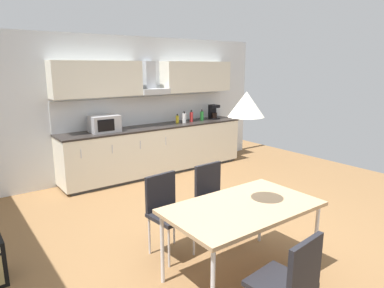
{
  "coord_description": "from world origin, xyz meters",
  "views": [
    {
      "loc": [
        -2.48,
        -2.87,
        2.0
      ],
      "look_at": [
        0.13,
        0.64,
        1.0
      ],
      "focal_mm": 32.0,
      "sensor_mm": 36.0,
      "label": 1
    }
  ],
  "objects_px": {
    "chair_far_left": "(166,206)",
    "bottle_green": "(202,116)",
    "microwave": "(104,124)",
    "chair_near_left": "(291,279)",
    "chair_far_right": "(213,193)",
    "pendant_lamp": "(246,104)",
    "dining_table": "(243,210)",
    "bottle_white": "(184,118)",
    "bottle_red": "(191,117)",
    "bottle_yellow": "(177,119)",
    "coffee_maker": "(213,112)"
  },
  "relations": [
    {
      "from": "chair_far_left",
      "to": "bottle_green",
      "type": "bearing_deg",
      "value": 45.83
    },
    {
      "from": "microwave",
      "to": "bottle_green",
      "type": "bearing_deg",
      "value": 0.4
    },
    {
      "from": "chair_far_left",
      "to": "chair_near_left",
      "type": "xyz_separation_m",
      "value": [
        0.02,
        -1.61,
        0.0
      ]
    },
    {
      "from": "chair_far_left",
      "to": "chair_far_right",
      "type": "xyz_separation_m",
      "value": [
        0.65,
        0.0,
        0.0
      ]
    },
    {
      "from": "chair_near_left",
      "to": "pendant_lamp",
      "type": "xyz_separation_m",
      "value": [
        0.32,
        0.81,
        1.14
      ]
    },
    {
      "from": "dining_table",
      "to": "chair_far_left",
      "type": "height_order",
      "value": "chair_far_left"
    },
    {
      "from": "bottle_white",
      "to": "pendant_lamp",
      "type": "xyz_separation_m",
      "value": [
        -1.68,
        -3.32,
        0.67
      ]
    },
    {
      "from": "chair_far_left",
      "to": "microwave",
      "type": "bearing_deg",
      "value": 81.34
    },
    {
      "from": "microwave",
      "to": "bottle_red",
      "type": "height_order",
      "value": "microwave"
    },
    {
      "from": "bottle_red",
      "to": "bottle_green",
      "type": "xyz_separation_m",
      "value": [
        0.28,
        0.02,
        -0.01
      ]
    },
    {
      "from": "bottle_yellow",
      "to": "chair_far_left",
      "type": "bearing_deg",
      "value": -126.28
    },
    {
      "from": "bottle_white",
      "to": "pendant_lamp",
      "type": "bearing_deg",
      "value": -116.89
    },
    {
      "from": "bottle_red",
      "to": "dining_table",
      "type": "bearing_deg",
      "value": -119.28
    },
    {
      "from": "dining_table",
      "to": "pendant_lamp",
      "type": "height_order",
      "value": "pendant_lamp"
    },
    {
      "from": "bottle_red",
      "to": "bottle_green",
      "type": "bearing_deg",
      "value": 4.15
    },
    {
      "from": "bottle_green",
      "to": "chair_far_right",
      "type": "xyz_separation_m",
      "value": [
        -1.84,
        -2.57,
        -0.47
      ]
    },
    {
      "from": "bottle_green",
      "to": "chair_near_left",
      "type": "distance_m",
      "value": 4.88
    },
    {
      "from": "bottle_yellow",
      "to": "pendant_lamp",
      "type": "height_order",
      "value": "pendant_lamp"
    },
    {
      "from": "bottle_white",
      "to": "bottle_green",
      "type": "xyz_separation_m",
      "value": [
        0.48,
        0.06,
        -0.0
      ]
    },
    {
      "from": "bottle_red",
      "to": "chair_far_right",
      "type": "bearing_deg",
      "value": -121.45
    },
    {
      "from": "bottle_green",
      "to": "chair_near_left",
      "type": "height_order",
      "value": "bottle_green"
    },
    {
      "from": "bottle_green",
      "to": "chair_near_left",
      "type": "xyz_separation_m",
      "value": [
        -2.48,
        -4.18,
        -0.47
      ]
    },
    {
      "from": "chair_near_left",
      "to": "pendant_lamp",
      "type": "distance_m",
      "value": 1.43
    },
    {
      "from": "chair_near_left",
      "to": "bottle_white",
      "type": "bearing_deg",
      "value": 64.14
    },
    {
      "from": "bottle_red",
      "to": "chair_near_left",
      "type": "relative_size",
      "value": 0.27
    },
    {
      "from": "chair_far_right",
      "to": "pendant_lamp",
      "type": "height_order",
      "value": "pendant_lamp"
    },
    {
      "from": "coffee_maker",
      "to": "chair_near_left",
      "type": "height_order",
      "value": "coffee_maker"
    },
    {
      "from": "bottle_green",
      "to": "pendant_lamp",
      "type": "height_order",
      "value": "pendant_lamp"
    },
    {
      "from": "chair_far_left",
      "to": "chair_far_right",
      "type": "relative_size",
      "value": 1.0
    },
    {
      "from": "microwave",
      "to": "chair_far_left",
      "type": "bearing_deg",
      "value": -98.66
    },
    {
      "from": "bottle_red",
      "to": "bottle_white",
      "type": "bearing_deg",
      "value": -169.81
    },
    {
      "from": "bottle_white",
      "to": "chair_far_left",
      "type": "height_order",
      "value": "bottle_white"
    },
    {
      "from": "dining_table",
      "to": "pendant_lamp",
      "type": "distance_m",
      "value": 0.99
    },
    {
      "from": "bottle_white",
      "to": "chair_far_right",
      "type": "bearing_deg",
      "value": -118.44
    },
    {
      "from": "bottle_green",
      "to": "coffee_maker",
      "type": "bearing_deg",
      "value": 2.13
    },
    {
      "from": "chair_near_left",
      "to": "dining_table",
      "type": "bearing_deg",
      "value": 68.54
    },
    {
      "from": "chair_far_left",
      "to": "pendant_lamp",
      "type": "xyz_separation_m",
      "value": [
        0.33,
        -0.81,
        1.14
      ]
    },
    {
      "from": "coffee_maker",
      "to": "chair_far_left",
      "type": "relative_size",
      "value": 0.34
    },
    {
      "from": "microwave",
      "to": "bottle_red",
      "type": "distance_m",
      "value": 1.82
    },
    {
      "from": "coffee_maker",
      "to": "chair_near_left",
      "type": "relative_size",
      "value": 0.34
    },
    {
      "from": "bottle_white",
      "to": "bottle_yellow",
      "type": "distance_m",
      "value": 0.14
    },
    {
      "from": "pendant_lamp",
      "to": "bottle_green",
      "type": "bearing_deg",
      "value": 57.33
    },
    {
      "from": "bottle_yellow",
      "to": "chair_far_left",
      "type": "relative_size",
      "value": 0.21
    },
    {
      "from": "bottle_yellow",
      "to": "pendant_lamp",
      "type": "relative_size",
      "value": 0.57
    },
    {
      "from": "bottle_white",
      "to": "bottle_yellow",
      "type": "xyz_separation_m",
      "value": [
        -0.12,
        0.07,
        -0.02
      ]
    },
    {
      "from": "dining_table",
      "to": "pendant_lamp",
      "type": "xyz_separation_m",
      "value": [
        0.0,
        0.0,
        0.99
      ]
    },
    {
      "from": "chair_near_left",
      "to": "chair_far_right",
      "type": "bearing_deg",
      "value": 68.39
    },
    {
      "from": "coffee_maker",
      "to": "bottle_red",
      "type": "distance_m",
      "value": 0.6
    },
    {
      "from": "chair_far_right",
      "to": "chair_near_left",
      "type": "bearing_deg",
      "value": -111.61
    },
    {
      "from": "bottle_yellow",
      "to": "bottle_green",
      "type": "bearing_deg",
      "value": -1.38
    }
  ]
}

